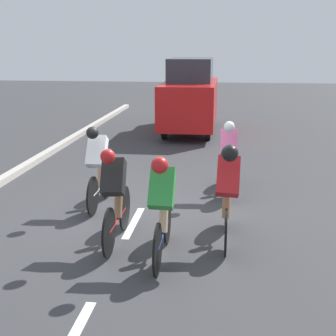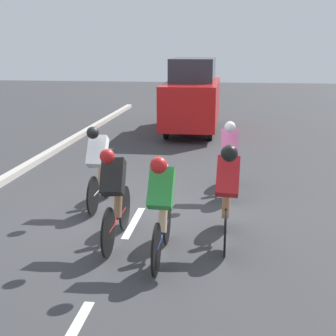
{
  "view_description": "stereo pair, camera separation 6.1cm",
  "coord_description": "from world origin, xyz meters",
  "px_view_note": "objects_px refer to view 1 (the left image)",
  "views": [
    {
      "loc": [
        -1.45,
        7.52,
        2.83
      ],
      "look_at": [
        -0.57,
        0.41,
        0.95
      ],
      "focal_mm": 50.0,
      "sensor_mm": 36.0,
      "label": 1
    },
    {
      "loc": [
        -1.51,
        7.51,
        2.83
      ],
      "look_at": [
        -0.57,
        0.41,
        0.95
      ],
      "focal_mm": 50.0,
      "sensor_mm": 36.0,
      "label": 2
    }
  ],
  "objects_px": {
    "cyclist_green": "(162,206)",
    "support_car": "(190,96)",
    "cyclist_white": "(98,165)",
    "cyclist_red": "(227,191)",
    "cyclist_black": "(115,194)",
    "cyclist_pink": "(229,156)"
  },
  "relations": [
    {
      "from": "cyclist_black",
      "to": "cyclist_white",
      "type": "relative_size",
      "value": 1.05
    },
    {
      "from": "cyclist_green",
      "to": "cyclist_pink",
      "type": "bearing_deg",
      "value": -105.91
    },
    {
      "from": "cyclist_black",
      "to": "support_car",
      "type": "relative_size",
      "value": 0.38
    },
    {
      "from": "cyclist_black",
      "to": "support_car",
      "type": "distance_m",
      "value": 9.45
    },
    {
      "from": "cyclist_pink",
      "to": "cyclist_red",
      "type": "bearing_deg",
      "value": 89.45
    },
    {
      "from": "cyclist_pink",
      "to": "cyclist_green",
      "type": "bearing_deg",
      "value": 74.09
    },
    {
      "from": "cyclist_red",
      "to": "cyclist_white",
      "type": "bearing_deg",
      "value": -30.4
    },
    {
      "from": "cyclist_black",
      "to": "cyclist_white",
      "type": "xyz_separation_m",
      "value": [
        0.67,
        -1.53,
        0.02
      ]
    },
    {
      "from": "cyclist_black",
      "to": "cyclist_red",
      "type": "height_order",
      "value": "cyclist_red"
    },
    {
      "from": "cyclist_white",
      "to": "cyclist_green",
      "type": "bearing_deg",
      "value": 125.45
    },
    {
      "from": "cyclist_white",
      "to": "support_car",
      "type": "distance_m",
      "value": 7.98
    },
    {
      "from": "cyclist_pink",
      "to": "cyclist_red",
      "type": "height_order",
      "value": "cyclist_red"
    },
    {
      "from": "cyclist_red",
      "to": "cyclist_black",
      "type": "bearing_deg",
      "value": 6.86
    },
    {
      "from": "cyclist_black",
      "to": "cyclist_pink",
      "type": "height_order",
      "value": "cyclist_black"
    },
    {
      "from": "cyclist_white",
      "to": "cyclist_red",
      "type": "xyz_separation_m",
      "value": [
        -2.27,
        1.33,
        0.03
      ]
    },
    {
      "from": "cyclist_green",
      "to": "support_car",
      "type": "xyz_separation_m",
      "value": [
        0.4,
        -9.9,
        0.41
      ]
    },
    {
      "from": "cyclist_white",
      "to": "cyclist_red",
      "type": "height_order",
      "value": "cyclist_red"
    },
    {
      "from": "cyclist_red",
      "to": "cyclist_green",
      "type": "relative_size",
      "value": 0.95
    },
    {
      "from": "support_car",
      "to": "cyclist_white",
      "type": "bearing_deg",
      "value": 82.67
    },
    {
      "from": "cyclist_white",
      "to": "cyclist_green",
      "type": "distance_m",
      "value": 2.44
    },
    {
      "from": "cyclist_white",
      "to": "cyclist_pink",
      "type": "xyz_separation_m",
      "value": [
        -2.3,
        -1.09,
        -0.03
      ]
    },
    {
      "from": "cyclist_red",
      "to": "cyclist_green",
      "type": "xyz_separation_m",
      "value": [
        0.86,
        0.66,
        -0.04
      ]
    }
  ]
}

